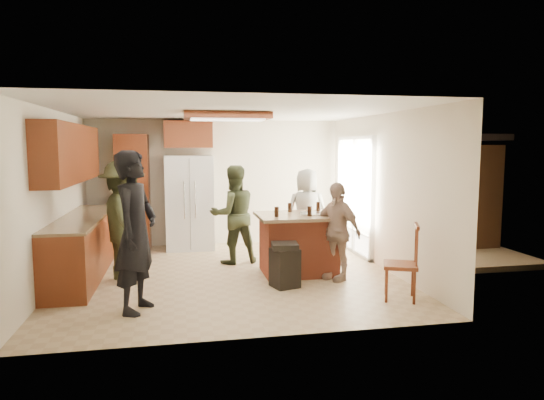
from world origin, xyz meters
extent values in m
plane|color=tan|center=(0.00, 0.00, 0.00)|extent=(5.00, 5.00, 0.00)
plane|color=white|center=(0.00, 0.00, 2.50)|extent=(5.00, 5.00, 0.00)
plane|color=beige|center=(0.00, 2.50, 1.25)|extent=(5.00, 0.00, 5.00)
plane|color=beige|center=(0.00, -2.50, 1.25)|extent=(5.00, 0.00, 5.00)
plane|color=beige|center=(-2.50, 0.00, 1.25)|extent=(0.00, 5.00, 5.00)
plane|color=beige|center=(2.50, 0.00, 1.25)|extent=(0.00, 5.00, 5.00)
cube|color=white|center=(2.48, 1.20, 1.05)|extent=(0.02, 1.60, 2.10)
cube|color=white|center=(2.46, 1.20, 1.05)|extent=(0.08, 1.72, 2.10)
cube|color=maroon|center=(0.00, 0.20, 2.44)|extent=(1.30, 0.70, 0.10)
cube|color=white|center=(0.00, 0.20, 2.38)|extent=(1.10, 0.50, 0.02)
cube|color=olive|center=(4.00, 1.20, -0.05)|extent=(3.00, 3.00, 0.10)
cube|color=#593319|center=(4.70, 1.80, 1.00)|extent=(1.40, 1.60, 2.00)
imported|color=black|center=(-1.26, -1.40, 0.97)|extent=(0.73, 0.84, 1.93)
imported|color=#363D24|center=(0.15, 0.78, 0.83)|extent=(0.89, 0.64, 1.66)
imported|color=gray|center=(1.52, 1.11, 0.79)|extent=(0.80, 0.54, 1.58)
imported|color=tan|center=(1.53, -0.53, 0.73)|extent=(0.82, 0.96, 1.46)
imported|color=#343B22|center=(-1.56, 0.02, 0.89)|extent=(0.91, 1.27, 1.79)
cube|color=maroon|center=(-2.20, 0.40, 0.44)|extent=(0.60, 3.00, 0.88)
cube|color=#846B4C|center=(-2.20, 0.40, 0.90)|extent=(0.64, 3.00, 0.04)
cube|color=maroon|center=(-2.33, 0.40, 1.88)|extent=(0.35, 3.00, 0.85)
cube|color=maroon|center=(-1.60, 2.20, 1.10)|extent=(0.60, 0.60, 2.20)
cube|color=maroon|center=(-0.55, 2.20, 2.20)|extent=(0.90, 0.60, 0.50)
cube|color=white|center=(-0.55, 2.12, 0.90)|extent=(0.90, 0.72, 1.80)
cube|color=gray|center=(-0.55, 1.75, 0.90)|extent=(0.01, 0.01, 1.71)
cylinder|color=silver|center=(-0.65, 1.73, 0.99)|extent=(0.02, 0.02, 0.70)
cylinder|color=silver|center=(-0.45, 1.73, 0.99)|extent=(0.02, 0.02, 0.70)
cube|color=#A7442B|center=(1.07, -0.06, 0.44)|extent=(1.10, 0.85, 0.88)
cube|color=#907553|center=(1.07, -0.06, 0.91)|extent=(1.28, 1.03, 0.05)
cube|color=silver|center=(1.32, -0.11, 0.94)|extent=(0.52, 0.44, 0.02)
imported|color=brown|center=(1.52, -0.31, 0.96)|extent=(0.22, 0.22, 0.05)
cylinder|color=black|center=(0.68, -0.25, 1.01)|extent=(0.07, 0.07, 0.15)
cylinder|color=black|center=(0.99, 0.21, 1.01)|extent=(0.07, 0.07, 0.15)
cylinder|color=black|center=(1.48, 0.26, 1.01)|extent=(0.07, 0.07, 0.15)
cylinder|color=black|center=(1.19, -0.29, 1.01)|extent=(0.07, 0.07, 0.15)
cube|color=black|center=(0.70, -0.76, 0.28)|extent=(0.42, 0.42, 0.55)
cube|color=black|center=(0.70, -0.76, 0.59)|extent=(0.40, 0.40, 0.08)
cube|color=maroon|center=(2.04, -1.59, 0.45)|extent=(0.55, 0.55, 0.05)
cylinder|color=maroon|center=(1.82, -1.68, 0.22)|extent=(0.05, 0.05, 0.44)
cylinder|color=maroon|center=(2.13, -1.82, 0.22)|extent=(0.05, 0.05, 0.44)
cylinder|color=maroon|center=(1.95, -1.37, 0.22)|extent=(0.05, 0.05, 0.44)
cylinder|color=maroon|center=(2.27, -1.50, 0.22)|extent=(0.05, 0.05, 0.44)
cube|color=maroon|center=(2.22, -1.67, 0.97)|extent=(0.19, 0.38, 0.05)
cylinder|color=maroon|center=(2.17, -1.78, 0.72)|extent=(0.03, 0.03, 0.50)
cylinder|color=maroon|center=(2.26, -1.56, 0.72)|extent=(0.03, 0.03, 0.50)
camera|label=1|loc=(-0.75, -7.28, 1.98)|focal=32.00mm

